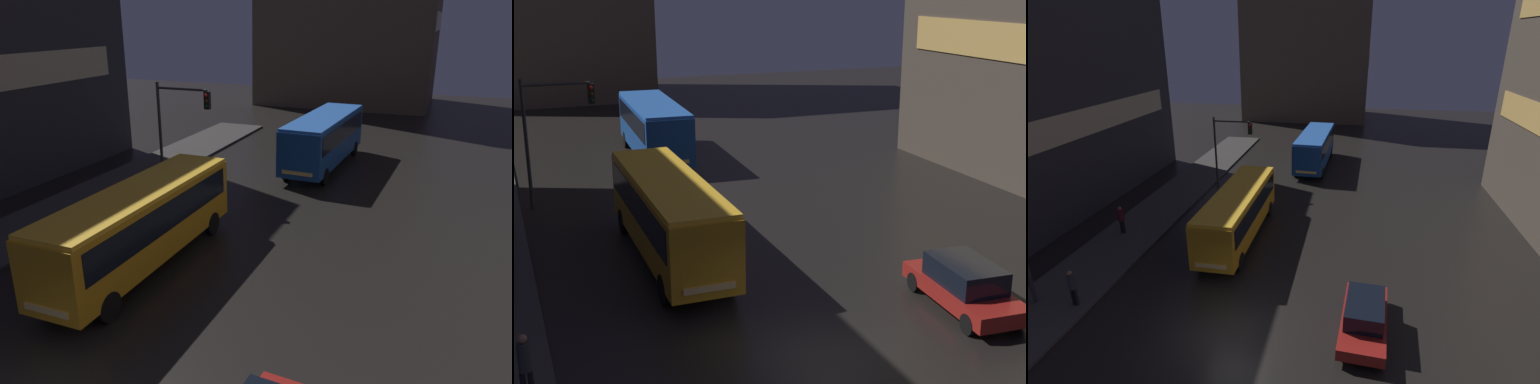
# 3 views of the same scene
# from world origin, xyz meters

# --- Properties ---
(sidewalk_left) EXTENTS (4.00, 48.00, 0.15)m
(sidewalk_left) POSITION_xyz_m (-9.00, 10.00, 0.07)
(sidewalk_left) COLOR #3D3A38
(sidewalk_left) RESTS_ON ground
(bus_near) EXTENTS (2.46, 10.12, 3.14)m
(bus_near) POSITION_xyz_m (-2.18, 8.56, 1.94)
(bus_near) COLOR orange
(bus_near) RESTS_ON ground
(bus_far) EXTENTS (2.99, 10.07, 3.31)m
(bus_far) POSITION_xyz_m (0.85, 24.26, 2.04)
(bus_far) COLOR #194793
(bus_far) RESTS_ON ground
(traffic_light_main) EXTENTS (3.16, 0.35, 5.87)m
(traffic_light_main) POSITION_xyz_m (-5.37, 16.89, 3.98)
(traffic_light_main) COLOR #2D2D2D
(traffic_light_main) RESTS_ON ground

